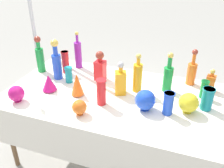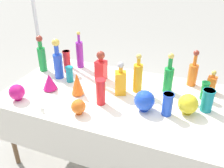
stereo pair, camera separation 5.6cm
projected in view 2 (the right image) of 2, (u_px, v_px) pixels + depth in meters
The scene contains 25 objects.
ground_plane at pixel (112, 155), 2.62m from camera, with size 40.00×40.00×0.00m, color gray.
display_table at pixel (110, 101), 2.24m from camera, with size 1.90×1.08×0.76m.
tall_bottle_0 at pixel (42, 56), 2.59m from camera, with size 0.08×0.08×0.38m.
tall_bottle_1 at pixel (80, 54), 2.67m from camera, with size 0.07×0.07×0.40m.
tall_bottle_2 at pixel (169, 77), 2.22m from camera, with size 0.08×0.08×0.37m.
tall_bottle_3 at pixel (58, 61), 2.44m from camera, with size 0.09×0.09×0.41m.
tall_bottle_4 at pixel (193, 72), 2.33m from camera, with size 0.09×0.09×0.35m.
tall_bottle_5 at pixel (138, 77), 2.22m from camera, with size 0.08×0.08×0.36m.
square_decanter_0 at pixel (120, 81), 2.19m from camera, with size 0.12×0.12×0.31m.
square_decanter_1 at pixel (101, 67), 2.43m from camera, with size 0.10×0.10×0.30m.
square_decanter_2 at pixel (212, 84), 2.24m from camera, with size 0.09×0.09×0.22m.
slender_vase_0 at pixel (207, 100), 1.97m from camera, with size 0.10×0.10×0.19m.
slender_vase_1 at pixel (69, 74), 2.41m from camera, with size 0.08×0.08×0.16m.
slender_vase_2 at pixel (205, 90), 2.13m from camera, with size 0.07×0.07×0.16m.
slender_vase_3 at pixel (67, 61), 2.58m from camera, with size 0.08×0.08×0.23m.
slender_vase_4 at pixel (168, 104), 1.93m from camera, with size 0.09×0.09×0.19m.
slender_vase_5 at pixel (101, 91), 2.05m from camera, with size 0.09×0.09×0.23m.
fluted_vase_0 at pixel (49, 82), 2.27m from camera, with size 0.13×0.13×0.16m.
fluted_vase_1 at pixel (77, 84), 2.19m from camera, with size 0.11×0.11×0.21m.
round_bowl_0 at pixel (17, 92), 2.13m from camera, with size 0.14×0.14×0.14m.
round_bowl_1 at pixel (144, 100), 1.98m from camera, with size 0.17×0.17×0.17m.
round_bowl_2 at pixel (188, 104), 1.95m from camera, with size 0.16×0.16×0.17m.
round_bowl_3 at pixel (78, 107), 1.95m from camera, with size 0.12×0.12×0.13m.
price_tag_left at pixel (43, 111), 1.98m from camera, with size 0.05×0.01×0.04m, color white.
canopy_pole at pixel (37, 27), 3.09m from camera, with size 0.18×0.18×2.62m.
Camera 2 is at (0.70, -1.79, 1.93)m, focal length 40.00 mm.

